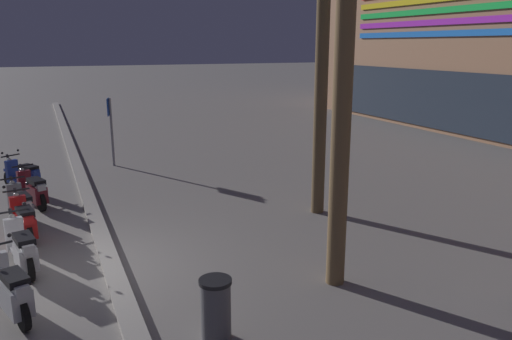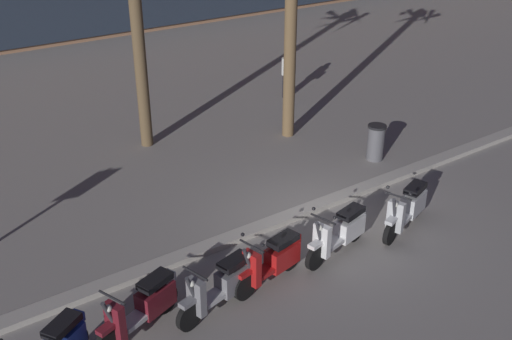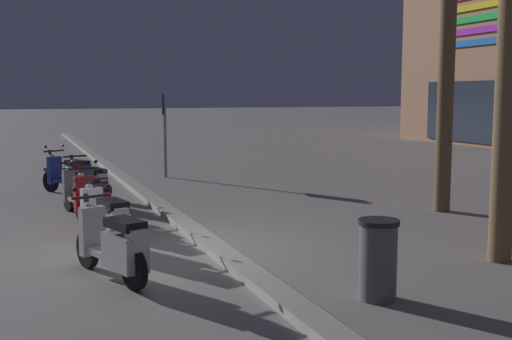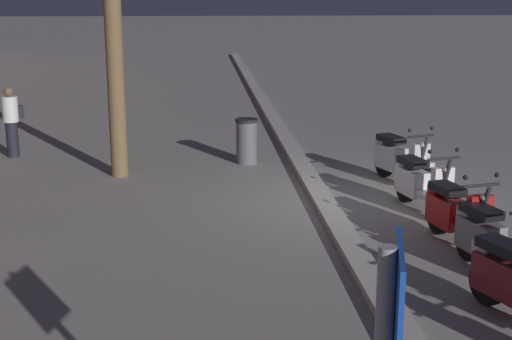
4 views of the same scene
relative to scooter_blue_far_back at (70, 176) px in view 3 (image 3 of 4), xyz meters
The scene contains 10 objects.
ground_plane 6.37m from the scooter_blue_far_back, ahead, with size 200.00×200.00×0.00m, color gray.
curb_strip 6.49m from the scooter_blue_far_back, 14.43° to the left, with size 60.00×0.36×0.12m, color #ADA89E.
scooter_blue_far_back is the anchor object (origin of this frame).
scooter_maroon_mid_centre 1.61m from the scooter_blue_far_back, ahead, with size 1.74×0.84×1.04m.
scooter_grey_gap_after_mid 2.95m from the scooter_blue_far_back, ahead, with size 1.79×0.73×1.04m.
scooter_red_tail_end 4.09m from the scooter_blue_far_back, ahead, with size 1.72×0.66×1.17m.
scooter_white_mid_front 5.75m from the scooter_blue_far_back, ahead, with size 1.82×0.71×1.17m.
scooter_silver_lead_nearest 7.52m from the scooter_blue_far_back, ahead, with size 1.77×0.83×1.17m.
crossing_sign 3.87m from the scooter_blue_far_back, 130.38° to the left, with size 0.59×0.18×2.40m.
litter_bin 9.75m from the scooter_blue_far_back, 16.14° to the left, with size 0.48×0.48×0.95m.
Camera 3 is at (9.33, -2.22, 2.39)m, focal length 44.60 mm.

